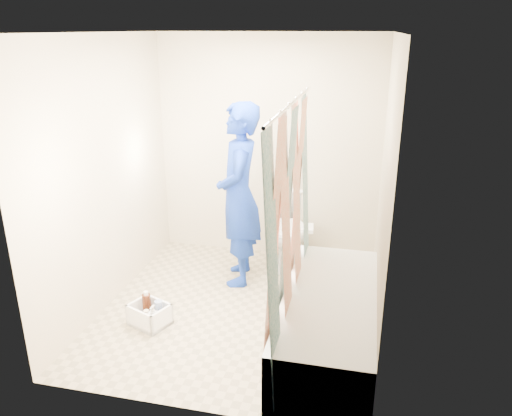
% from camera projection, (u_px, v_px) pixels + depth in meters
% --- Properties ---
extents(floor, '(2.60, 2.60, 0.00)m').
position_uv_depth(floor, '(238.00, 310.00, 4.57)').
color(floor, tan).
rests_on(floor, ground).
extents(ceiling, '(2.40, 2.60, 0.02)m').
position_uv_depth(ceiling, '(234.00, 32.00, 3.75)').
color(ceiling, white).
rests_on(ceiling, wall_back).
extents(wall_back, '(2.40, 0.02, 2.40)m').
position_uv_depth(wall_back, '(268.00, 150.00, 5.35)').
color(wall_back, '#C3B496').
rests_on(wall_back, ground).
extents(wall_front, '(2.40, 0.02, 2.40)m').
position_uv_depth(wall_front, '(180.00, 247.00, 2.97)').
color(wall_front, '#C3B496').
rests_on(wall_front, ground).
extents(wall_left, '(0.02, 2.60, 2.40)m').
position_uv_depth(wall_left, '(106.00, 176.00, 4.41)').
color(wall_left, '#C3B496').
rests_on(wall_left, ground).
extents(wall_right, '(0.02, 2.60, 2.40)m').
position_uv_depth(wall_right, '(384.00, 195.00, 3.91)').
color(wall_right, '#C3B496').
rests_on(wall_right, ground).
extents(bathtub, '(0.70, 1.75, 0.50)m').
position_uv_depth(bathtub, '(329.00, 321.00, 3.91)').
color(bathtub, white).
rests_on(bathtub, ground).
extents(curtain_rod, '(0.02, 1.90, 0.02)m').
position_uv_depth(curtain_rod, '(292.00, 103.00, 3.41)').
color(curtain_rod, silver).
rests_on(curtain_rod, wall_back).
extents(shower_curtain, '(0.06, 1.75, 1.80)m').
position_uv_depth(shower_curtain, '(289.00, 229.00, 3.72)').
color(shower_curtain, white).
rests_on(shower_curtain, curtain_rod).
extents(toilet, '(0.52, 0.82, 0.79)m').
position_uv_depth(toilet, '(290.00, 229.00, 5.36)').
color(toilet, white).
rests_on(toilet, ground).
extents(tank_lid, '(0.51, 0.26, 0.04)m').
position_uv_depth(tank_lid, '(290.00, 227.00, 5.22)').
color(tank_lid, white).
rests_on(tank_lid, toilet).
extents(tank_internals, '(0.19, 0.06, 0.26)m').
position_uv_depth(tank_internals, '(288.00, 189.00, 5.43)').
color(tank_internals, black).
rests_on(tank_internals, toilet).
extents(plumber, '(0.56, 0.73, 1.80)m').
position_uv_depth(plumber, '(239.00, 196.00, 4.83)').
color(plumber, '#100F9E').
rests_on(plumber, ground).
extents(cleaning_caddy, '(0.39, 0.36, 0.25)m').
position_uv_depth(cleaning_caddy, '(150.00, 316.00, 4.31)').
color(cleaning_caddy, white).
rests_on(cleaning_caddy, ground).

